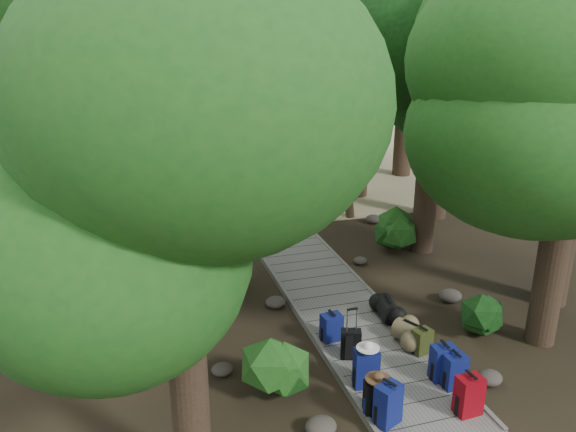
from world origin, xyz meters
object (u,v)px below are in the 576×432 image
object	(u,v)px
backpack_right_a	(469,393)
kayak	(173,188)
backpack_right_c	(443,361)
suitcase_on_boardwalk	(351,344)
backpack_left_a	(388,402)
sun_lounger	(323,168)
backpack_left_b	(375,396)
backpack_left_c	(366,366)
duffel_right_khaki	(410,333)
duffel_right_black	(387,309)
backpack_left_d	(332,326)
backpack_right_b	(455,370)
lone_suitcase_on_sand	(266,190)
backpack_right_d	(422,340)

from	to	relation	value
backpack_right_a	kayak	world-z (taller)	backpack_right_a
backpack_right_c	suitcase_on_boardwalk	distance (m)	1.67
backpack_left_a	sun_lounger	bearing A→B (deg)	49.15
backpack_left_b	backpack_left_c	xyz separation A→B (m)	(0.16, 0.71, 0.07)
suitcase_on_boardwalk	kayak	world-z (taller)	suitcase_on_boardwalk
backpack_left_a	duffel_right_khaki	xyz separation A→B (m)	(1.46, 1.98, -0.17)
duffel_right_black	kayak	size ratio (longest dim) A/B	0.22
backpack_left_d	backpack_right_b	bearing A→B (deg)	-61.81
duffel_right_khaki	sun_lounger	distance (m)	12.99
backpack_left_d	lone_suitcase_on_sand	world-z (taller)	lone_suitcase_on_sand
backpack_right_b	lone_suitcase_on_sand	size ratio (longest dim) A/B	0.92
backpack_right_c	backpack_right_d	bearing A→B (deg)	88.95
backpack_right_b	sun_lounger	xyz separation A→B (m)	(2.83, 14.15, -0.13)
backpack_right_b	backpack_right_c	bearing A→B (deg)	102.16
kayak	sun_lounger	xyz separation A→B (m)	(6.20, 0.63, 0.16)
backpack_right_b	duffel_right_khaki	size ratio (longest dim) A/B	1.08
backpack_right_c	backpack_left_b	bearing A→B (deg)	-158.39
duffel_right_black	backpack_right_b	bearing A→B (deg)	-78.72
backpack_left_d	suitcase_on_boardwalk	size ratio (longest dim) A/B	1.05
backpack_left_d	lone_suitcase_on_sand	distance (m)	9.57
backpack_right_c	duffel_right_khaki	xyz separation A→B (m)	(0.03, 1.22, -0.15)
kayak	backpack_right_a	bearing A→B (deg)	-101.78
backpack_left_a	backpack_right_b	distance (m)	1.58
backpack_left_d	duffel_right_khaki	bearing A→B (deg)	-28.55
suitcase_on_boardwalk	duffel_right_black	bearing A→B (deg)	60.72
duffel_right_black	backpack_left_b	bearing A→B (deg)	-109.24
duffel_right_khaki	lone_suitcase_on_sand	size ratio (longest dim) A/B	0.85
backpack_left_d	duffel_right_khaki	distance (m)	1.53
backpack_right_a	lone_suitcase_on_sand	bearing A→B (deg)	86.82
backpack_right_a	lone_suitcase_on_sand	world-z (taller)	backpack_right_a
lone_suitcase_on_sand	kayak	world-z (taller)	lone_suitcase_on_sand
duffel_right_black	lone_suitcase_on_sand	xyz separation A→B (m)	(-0.28, 9.05, 0.06)
backpack_left_c	backpack_right_b	bearing A→B (deg)	-8.18
backpack_left_c	backpack_right_a	xyz separation A→B (m)	(1.26, -1.13, -0.02)
backpack_right_b	backpack_right_d	distance (m)	1.11
backpack_left_c	duffel_right_black	size ratio (longest dim) A/B	1.15
sun_lounger	backpack_left_d	bearing A→B (deg)	-87.88
suitcase_on_boardwalk	lone_suitcase_on_sand	bearing A→B (deg)	103.85
backpack_left_c	backpack_right_d	xyz separation A→B (m)	(1.43, 0.63, -0.12)
backpack_left_d	backpack_right_d	xyz separation A→B (m)	(1.47, -0.92, -0.03)
backpack_right_a	duffel_right_khaki	world-z (taller)	backpack_right_a
backpack_right_a	duffel_right_khaki	distance (m)	2.15
sun_lounger	suitcase_on_boardwalk	bearing A→B (deg)	-86.43
backpack_left_d	sun_lounger	distance (m)	12.86
backpack_right_c	suitcase_on_boardwalk	size ratio (longest dim) A/B	1.23
duffel_right_black	sun_lounger	bearing A→B (deg)	86.99
backpack_right_d	duffel_right_black	size ratio (longest dim) A/B	0.80
duffel_right_khaki	lone_suitcase_on_sand	world-z (taller)	lone_suitcase_on_sand
backpack_left_c	backpack_right_b	distance (m)	1.50
backpack_right_c	duffel_right_black	xyz separation A→B (m)	(0.04, 2.22, -0.14)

